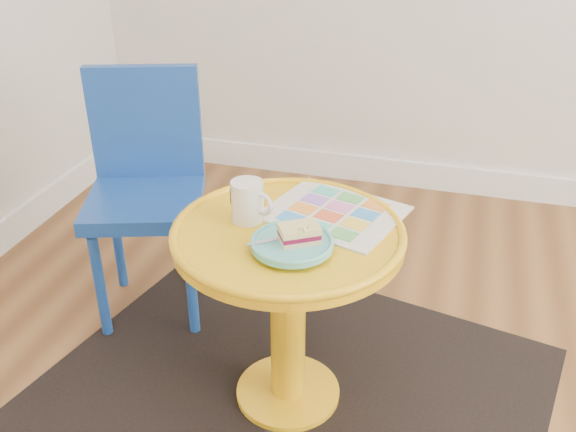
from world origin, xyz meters
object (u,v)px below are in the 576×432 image
(side_table, at_px, (288,282))
(newspaper, at_px, (334,212))
(plate, at_px, (292,244))
(chair, at_px, (146,179))
(mug, at_px, (248,200))

(side_table, height_order, newspaper, newspaper)
(newspaper, xyz_separation_m, plate, (-0.05, -0.20, 0.02))
(chair, xyz_separation_m, mug, (0.44, -0.30, 0.14))
(side_table, distance_m, plate, 0.19)
(side_table, distance_m, mug, 0.23)
(side_table, xyz_separation_m, plate, (0.03, -0.08, 0.17))
(side_table, xyz_separation_m, newspaper, (0.09, 0.11, 0.15))
(side_table, relative_size, plate, 3.00)
(chair, relative_size, plate, 4.14)
(chair, relative_size, mug, 6.95)
(mug, bearing_deg, side_table, 4.12)
(side_table, xyz_separation_m, chair, (-0.54, 0.32, 0.06))
(mug, xyz_separation_m, plate, (0.14, -0.11, -0.04))
(chair, bearing_deg, plate, -53.71)
(chair, height_order, newspaper, chair)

